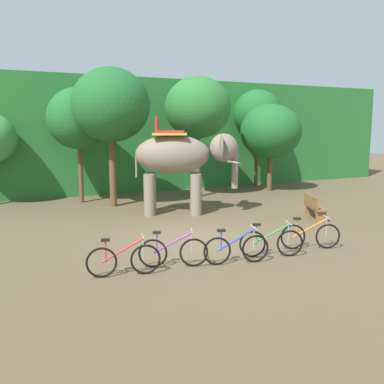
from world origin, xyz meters
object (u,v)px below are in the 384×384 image
tree_center (257,114)px  bike_blue (236,249)px  bike_orange (310,235)px  tree_left (271,132)px  bike_green (271,242)px  bike_red (124,260)px  tree_center_left (111,105)px  tree_far_left (198,108)px  wooden_bench (314,206)px  tree_center_right (78,119)px  bike_purple (173,252)px  elephant (181,158)px

tree_center → bike_blue: bearing=-125.9°
bike_orange → tree_left: bearing=60.2°
tree_center → bike_green: tree_center is taller
bike_red → bike_blue: same height
tree_center_left → bike_orange: (3.30, -8.71, -3.91)m
bike_red → tree_center: bearing=45.1°
tree_far_left → wooden_bench: (1.66, -6.40, -3.82)m
wooden_bench → tree_center_left: bearing=136.6°
tree_center_right → tree_center_left: 1.95m
bike_blue → tree_center_right: bearing=99.8°
bike_red → bike_purple: 1.27m
tree_center_right → tree_center_left: tree_center_left is taller
bike_purple → bike_orange: size_ratio=1.00×
tree_left → bike_purple: 13.59m
tree_left → bike_blue: size_ratio=2.75×
bike_green → wooden_bench: size_ratio=1.04×
bike_green → bike_red: bearing=176.2°
tree_left → bike_green: tree_left is taller
tree_left → bike_purple: size_ratio=2.86×
tree_left → wooden_bench: bearing=-112.4°
tree_far_left → elephant: 4.57m
tree_center_right → tree_left: (9.81, -0.76, -0.60)m
bike_green → wooden_bench: bearing=36.5°
bike_purple → bike_green: 2.68m
tree_far_left → bike_orange: tree_far_left is taller
tree_left → bike_orange: size_ratio=2.87×
bike_green → wooden_bench: 5.21m
tree_center_left → bike_green: tree_center_left is taller
tree_center_right → wooden_bench: bearing=-45.6°
elephant → bike_orange: bearing=-78.3°
tree_far_left → bike_red: bearing=-124.9°
tree_far_left → bike_purple: tree_far_left is taller
tree_left → elephant: tree_left is taller
bike_purple → bike_green: size_ratio=1.00×
tree_far_left → bike_green: tree_far_left is taller
tree_left → bike_red: bearing=-139.1°
bike_red → bike_orange: bearing=-1.5°
elephant → tree_center_left: bearing=127.8°
tree_center_left → bike_red: (-2.05, -8.57, -3.91)m
tree_far_left → bike_green: (-2.52, -9.50, -3.92)m
tree_center_left → tree_center: (9.12, 2.62, -0.15)m
tree_center → bike_red: 16.25m
bike_green → bike_blue: bearing=-175.0°
tree_left → bike_orange: tree_left is taller
tree_left → wooden_bench: size_ratio=2.99×
tree_center_left → tree_center: tree_center_left is taller
bike_red → wooden_bench: (8.11, 2.84, 0.09)m
tree_center_left → wooden_bench: bearing=-43.4°
bike_red → bike_purple: same height
bike_blue → bike_orange: (2.56, 0.22, 0.00)m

